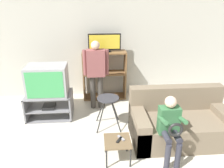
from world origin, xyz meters
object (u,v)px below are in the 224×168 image
Objects in this scene: tv_stand at (50,105)px; remote_control_black at (119,140)px; folding_stool at (108,102)px; remote_control_white at (121,138)px; television_main at (47,80)px; person_standing_adult at (96,69)px; media_shelf at (104,75)px; snack_table at (117,143)px; couch at (180,123)px; person_seated_child at (170,125)px; television_flat at (105,43)px.

remote_control_black is at bearing -47.73° from tv_stand.
folding_stool is at bearing 129.94° from remote_control_black.
television_main is at bearing 100.01° from remote_control_white.
folding_stool is 0.41× the size of person_standing_adult.
media_shelf is 7.90× the size of remote_control_white.
media_shelf is at bearing 92.25° from snack_table.
tv_stand reaches higher than remote_control_black.
remote_control_white is at bearing -158.03° from couch.
tv_stand is 2.53m from couch.
person_seated_child is at bearing 29.90° from remote_control_black.
person_seated_child is (1.03, -1.74, -0.30)m from person_standing_adult.
remote_control_white reaches higher than snack_table.
remote_control_black is 1.00× the size of remote_control_white.
folding_stool is 1.27m from person_seated_child.
remote_control_black is 0.77m from person_seated_child.
couch is at bearing -55.58° from television_flat.
tv_stand is 2.29× the size of snack_table.
folding_stool is 4.22× the size of remote_control_white.
remote_control_black is at bearing -47.95° from television_main.
person_seated_child reaches higher than folding_stool.
person_standing_adult is (-0.20, 0.78, 0.38)m from folding_stool.
television_main reaches higher than folding_stool.
couch is (1.21, -1.74, -0.29)m from media_shelf.
tv_stand is 0.79× the size of media_shelf.
media_shelf is at bearing 35.50° from television_main.
television_flat is (1.15, 0.82, 0.53)m from television_main.
remote_control_black reaches higher than snack_table.
tv_stand reaches higher than remote_control_white.
couch is (1.12, 0.47, -0.01)m from snack_table.
folding_stool reaches higher than snack_table.
snack_table is at bearing -88.09° from television_flat.
tv_stand is at bearing 131.64° from snack_table.
remote_control_white is 0.09× the size of couch.
television_flat is at bearing 125.84° from remote_control_black.
remote_control_black is 0.14× the size of person_seated_child.
media_shelf reaches higher than tv_stand.
television_main is 1.25× the size of folding_stool.
couch is 0.70m from person_seated_child.
remote_control_black is (0.10, -2.21, -0.98)m from television_flat.
television_flat is 0.44× the size of couch.
person_standing_adult reaches higher than tv_stand.
couch is at bearing 22.76° from snack_table.
tv_stand is 1.48× the size of folding_stool.
television_flat is at bearing 28.27° from media_shelf.
snack_table is 0.39× the size of person_seated_child.
folding_stool is 0.90m from remote_control_white.
snack_table is at bearing 176.91° from person_seated_child.
remote_control_white is at bearing 83.96° from remote_control_black.
remote_control_black is (1.25, -1.39, -0.44)m from television_main.
person_seated_child reaches higher than remote_control_black.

